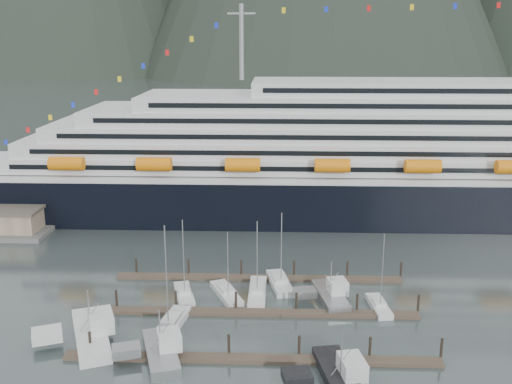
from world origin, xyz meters
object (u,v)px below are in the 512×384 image
(sailboat_h, at_px, (379,306))
(sailboat_b, at_px, (171,325))
(sailboat_c, at_px, (226,294))
(trawler_c, at_px, (339,378))
(sailboat_d, at_px, (257,293))
(trawler_b, at_px, (160,351))
(trawler_e, at_px, (330,295))
(sailboat_a, at_px, (184,294))
(sailboat_f, at_px, (280,283))
(cruise_ship, at_px, (420,163))
(trawler_a, at_px, (89,334))

(sailboat_h, bearing_deg, sailboat_b, 96.60)
(sailboat_c, bearing_deg, trawler_c, -171.13)
(sailboat_d, bearing_deg, sailboat_h, -102.52)
(trawler_b, xyz_separation_m, trawler_e, (23.08, 17.86, -0.03))
(sailboat_b, bearing_deg, trawler_e, -57.96)
(sailboat_a, height_order, trawler_b, sailboat_a)
(sailboat_a, relative_size, trawler_e, 1.19)
(trawler_b, bearing_deg, sailboat_h, -80.95)
(trawler_c, bearing_deg, sailboat_b, 48.31)
(sailboat_a, distance_m, sailboat_h, 30.13)
(sailboat_h, bearing_deg, sailboat_f, 55.44)
(sailboat_h, height_order, trawler_c, sailboat_h)
(cruise_ship, distance_m, trawler_e, 53.66)
(sailboat_b, bearing_deg, cruise_ship, -30.57)
(sailboat_c, relative_size, trawler_e, 1.01)
(trawler_c, xyz_separation_m, trawler_e, (0.78, 23.15, -0.00))
(sailboat_c, relative_size, sailboat_d, 0.87)
(sailboat_a, relative_size, trawler_a, 0.89)
(sailboat_c, bearing_deg, sailboat_a, 70.49)
(sailboat_b, height_order, trawler_b, sailboat_b)
(trawler_b, relative_size, trawler_e, 1.05)
(sailboat_f, height_order, trawler_b, sailboat_f)
(trawler_a, bearing_deg, sailboat_f, -75.83)
(trawler_c, bearing_deg, sailboat_h, -32.05)
(trawler_a, bearing_deg, sailboat_b, -91.62)
(sailboat_a, bearing_deg, sailboat_d, -100.25)
(sailboat_c, bearing_deg, sailboat_b, 123.47)
(trawler_a, bearing_deg, trawler_b, -133.96)
(sailboat_b, relative_size, trawler_b, 1.35)
(trawler_a, xyz_separation_m, trawler_e, (33.45, 13.72, -0.09))
(sailboat_f, relative_size, trawler_b, 1.12)
(sailboat_c, xyz_separation_m, trawler_a, (-17.30, -14.62, 0.58))
(sailboat_h, bearing_deg, sailboat_a, 77.43)
(sailboat_h, bearing_deg, trawler_b, 109.95)
(sailboat_f, xyz_separation_m, sailboat_h, (14.92, -7.88, -0.03))
(sailboat_h, bearing_deg, sailboat_c, 74.61)
(cruise_ship, relative_size, sailboat_h, 16.76)
(trawler_e, bearing_deg, sailboat_b, 102.15)
(sailboat_c, xyz_separation_m, trawler_b, (-6.93, -18.76, 0.52))
(trawler_b, bearing_deg, sailboat_b, -17.70)
(cruise_ship, height_order, sailboat_b, cruise_ship)
(sailboat_a, bearing_deg, cruise_ship, -60.70)
(sailboat_d, height_order, trawler_a, sailboat_d)
(cruise_ship, bearing_deg, sailboat_d, -127.68)
(sailboat_b, relative_size, trawler_c, 1.13)
(trawler_c, bearing_deg, sailboat_c, 21.78)
(trawler_e, bearing_deg, cruise_ship, -37.78)
(sailboat_f, relative_size, trawler_c, 0.94)
(sailboat_f, relative_size, trawler_a, 0.89)
(sailboat_h, relative_size, trawler_a, 0.84)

